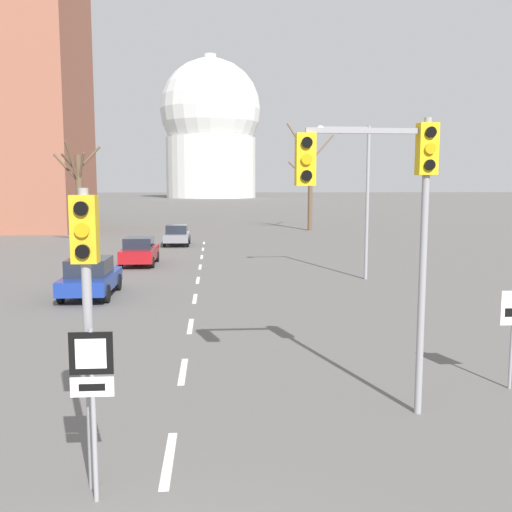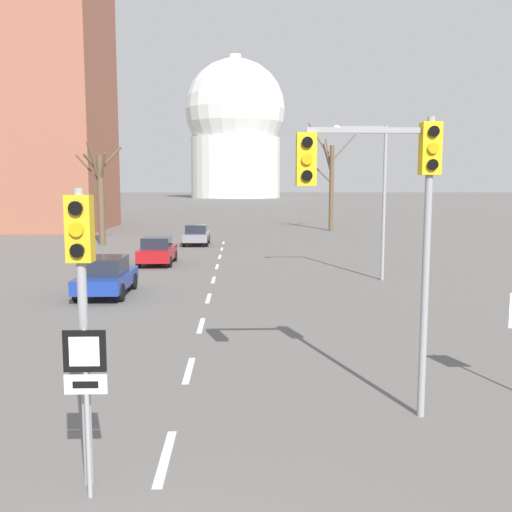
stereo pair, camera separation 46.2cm
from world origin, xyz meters
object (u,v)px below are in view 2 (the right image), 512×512
Objects in this scene: route_sign_post at (86,382)px; sedan_near_left at (106,276)px; sedan_near_right at (196,235)px; street_lamp_right at (373,184)px; traffic_signal_near_right at (388,192)px; traffic_signal_centre_tall at (82,280)px; sedan_mid_centre at (157,251)px.

route_sign_post is 15.79m from sedan_near_left.
sedan_near_left is at bearing -96.34° from sedan_near_right.
street_lamp_right is 12.85m from sedan_near_left.
traffic_signal_near_right reaches higher than route_sign_post.
traffic_signal_centre_tall is 15.52m from sedan_near_left.
traffic_signal_centre_tall is 1.45m from route_sign_post.
street_lamp_right is at bearing -27.85° from sedan_mid_centre.
sedan_near_left reaches higher than sedan_near_right.
sedan_near_right is (-1.06, 35.41, -0.92)m from route_sign_post.
sedan_near_left is at bearing 102.03° from route_sign_post.
sedan_near_right is (2.22, 19.99, -0.02)m from sedan_near_left.
sedan_mid_centre is at bearing 95.62° from traffic_signal_centre_tall.
sedan_mid_centre reaches higher than sedan_near_right.
traffic_signal_near_right is at bearing -71.30° from sedan_mid_centre.
street_lamp_right is (8.48, 18.94, 2.86)m from route_sign_post.
sedan_mid_centre is (0.77, 9.33, -0.02)m from sedan_near_left.
street_lamp_right is (3.55, 16.17, 0.22)m from traffic_signal_near_right.
street_lamp_right reaches higher than route_sign_post.
route_sign_post is at bearing -114.12° from street_lamp_right.
street_lamp_right is at bearing 16.67° from sedan_near_left.
traffic_signal_near_right reaches higher than traffic_signal_centre_tall.
sedan_mid_centre is (-1.45, -10.66, -0.00)m from sedan_near_right.
traffic_signal_near_right is at bearing -79.60° from sedan_near_right.
traffic_signal_centre_tall reaches higher than sedan_near_left.
street_lamp_right reaches higher than traffic_signal_centre_tall.
street_lamp_right reaches higher than sedan_near_left.
traffic_signal_centre_tall is 1.15× the size of sedan_near_right.
sedan_mid_centre is at bearing 108.70° from traffic_signal_near_right.
sedan_near_right is at bearing 91.55° from traffic_signal_centre_tall.
traffic_signal_near_right is 16.56m from street_lamp_right.
sedan_mid_centre is (-11.00, 5.81, -3.78)m from street_lamp_right.
sedan_near_left is (-3.17, 15.02, -2.29)m from traffic_signal_centre_tall.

